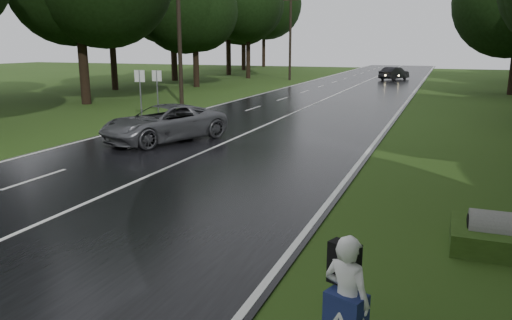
% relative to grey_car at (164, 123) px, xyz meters
% --- Properties ---
extents(ground, '(160.00, 160.00, 0.00)m').
position_rel_grey_car_xyz_m(ground, '(2.57, -8.68, -0.79)').
color(ground, '#284414').
rests_on(ground, ground).
extents(road, '(12.00, 140.00, 0.04)m').
position_rel_grey_car_xyz_m(road, '(2.57, 11.32, -0.77)').
color(road, black).
rests_on(road, ground).
extents(lane_center, '(0.12, 140.00, 0.01)m').
position_rel_grey_car_xyz_m(lane_center, '(2.57, 11.32, -0.75)').
color(lane_center, silver).
rests_on(lane_center, road).
extents(grey_car, '(4.47, 5.97, 1.51)m').
position_rel_grey_car_xyz_m(grey_car, '(0.00, 0.00, 0.00)').
color(grey_car, '#4E5053').
rests_on(grey_car, road).
extents(far_car, '(3.14, 4.62, 1.44)m').
position_rel_grey_car_xyz_m(far_car, '(5.18, 41.01, -0.03)').
color(far_car, black).
rests_on(far_car, road).
extents(hitchhiker, '(0.75, 0.72, 1.76)m').
position_rel_grey_car_xyz_m(hitchhiker, '(10.03, -11.97, 0.02)').
color(hitchhiker, silver).
rests_on(hitchhiker, ground).
extents(culvert, '(1.57, 0.78, 0.78)m').
position_rel_grey_car_xyz_m(culvert, '(12.40, -7.26, -0.79)').
color(culvert, slate).
rests_on(culvert, ground).
extents(utility_pole_mid, '(1.80, 0.28, 10.94)m').
position_rel_grey_car_xyz_m(utility_pole_mid, '(-5.93, 11.89, -0.79)').
color(utility_pole_mid, black).
rests_on(utility_pole_mid, ground).
extents(utility_pole_far, '(1.80, 0.28, 9.73)m').
position_rel_grey_car_xyz_m(utility_pole_far, '(-5.93, 36.61, -0.79)').
color(utility_pole_far, black).
rests_on(utility_pole_far, ground).
extents(road_sign_a, '(0.64, 0.10, 2.65)m').
position_rel_grey_car_xyz_m(road_sign_a, '(-4.63, 5.18, -0.79)').
color(road_sign_a, white).
rests_on(road_sign_a, ground).
extents(road_sign_b, '(0.61, 0.10, 2.56)m').
position_rel_grey_car_xyz_m(road_sign_b, '(-4.63, 6.88, -0.79)').
color(road_sign_b, white).
rests_on(road_sign_b, ground).
extents(tree_left_d, '(9.34, 9.34, 14.60)m').
position_rel_grey_car_xyz_m(tree_left_d, '(-12.13, 9.66, -0.79)').
color(tree_left_d, black).
rests_on(tree_left_d, ground).
extents(tree_left_e, '(8.06, 8.06, 12.59)m').
position_rel_grey_car_xyz_m(tree_left_e, '(-11.62, 24.78, -0.79)').
color(tree_left_e, black).
rests_on(tree_left_e, ground).
extents(tree_left_f, '(10.12, 10.12, 15.81)m').
position_rel_grey_car_xyz_m(tree_left_f, '(-11.57, 37.93, -0.79)').
color(tree_left_f, black).
rests_on(tree_left_f, ground).
extents(tree_right_e, '(7.70, 7.70, 12.03)m').
position_rel_grey_car_xyz_m(tree_right_e, '(15.84, 27.37, -0.79)').
color(tree_right_e, black).
rests_on(tree_right_e, ground).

